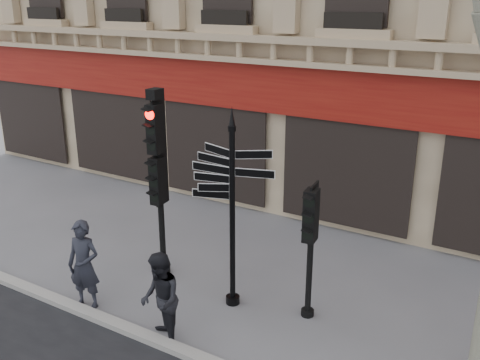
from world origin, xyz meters
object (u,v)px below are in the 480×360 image
Objects in this scene: fingerpost at (232,176)px; traffic_signal_secondary at (311,229)px; pedestrian_a at (84,265)px; pedestrian_b at (160,300)px; traffic_signal_main at (158,161)px.

fingerpost is 1.76m from traffic_signal_secondary.
pedestrian_a is 2.03m from pedestrian_b.
fingerpost reaches higher than pedestrian_a.
traffic_signal_secondary is 4.46m from pedestrian_a.
pedestrian_a is at bearing -160.19° from traffic_signal_secondary.
traffic_signal_secondary is at bearing -5.02° from traffic_signal_main.
fingerpost is at bearing 19.01° from pedestrian_a.
traffic_signal_main is 2.25× the size of pedestrian_a.
traffic_signal_secondary is (1.47, 0.38, -0.88)m from fingerpost.
pedestrian_b is at bearing -58.22° from traffic_signal_main.
fingerpost is at bearing -14.75° from traffic_signal_main.
pedestrian_b is (-0.40, -1.74, -1.84)m from fingerpost.
pedestrian_a is at bearing -108.93° from traffic_signal_main.
fingerpost is at bearing 120.93° from pedestrian_b.
traffic_signal_secondary is at bearing 92.45° from pedestrian_b.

